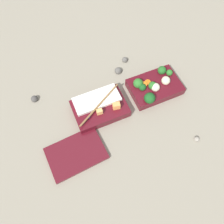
{
  "coord_description": "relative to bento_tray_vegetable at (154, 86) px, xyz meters",
  "views": [
    {
      "loc": [
        0.24,
        0.4,
        0.77
      ],
      "look_at": [
        0.09,
        0.04,
        0.04
      ],
      "focal_mm": 35.0,
      "sensor_mm": 36.0,
      "label": 1
    }
  ],
  "objects": [
    {
      "name": "bento_tray_rice",
      "position": [
        0.24,
        0.0,
        -0.0
      ],
      "size": [
        0.21,
        0.14,
        0.06
      ],
      "color": "#510F19",
      "rests_on": "ground_plane"
    },
    {
      "name": "pebble_0",
      "position": [
        -0.04,
        0.26,
        -0.02
      ],
      "size": [
        0.02,
        0.02,
        0.02
      ],
      "primitive_type": "sphere",
      "color": "gray",
      "rests_on": "ground_plane"
    },
    {
      "name": "pebble_3",
      "position": [
        0.04,
        -0.19,
        -0.02
      ],
      "size": [
        0.03,
        0.03,
        0.03
      ],
      "primitive_type": "sphere",
      "color": "#595651",
      "rests_on": "ground_plane"
    },
    {
      "name": "pebble_2",
      "position": [
        0.1,
        -0.14,
        -0.02
      ],
      "size": [
        0.03,
        0.03,
        0.03
      ],
      "primitive_type": "sphere",
      "color": "#595651",
      "rests_on": "ground_plane"
    },
    {
      "name": "bento_lid",
      "position": [
        0.39,
        0.14,
        -0.02
      ],
      "size": [
        0.21,
        0.15,
        0.01
      ],
      "primitive_type": "cube",
      "rotation": [
        0.0,
        0.0,
        0.07
      ],
      "color": "#510F19",
      "rests_on": "ground_plane"
    },
    {
      "name": "ground_plane",
      "position": [
        0.12,
        0.0,
        -0.03
      ],
      "size": [
        3.0,
        3.0,
        0.0
      ],
      "primitive_type": "plane",
      "color": "gray"
    },
    {
      "name": "bento_tray_vegetable",
      "position": [
        0.0,
        0.0,
        0.0
      ],
      "size": [
        0.21,
        0.15,
        0.07
      ],
      "color": "#510F19",
      "rests_on": "ground_plane"
    },
    {
      "name": "pebble_1",
      "position": [
        0.47,
        -0.15,
        -0.02
      ],
      "size": [
        0.03,
        0.03,
        0.03
      ],
      "primitive_type": "sphere",
      "color": "#474442",
      "rests_on": "ground_plane"
    }
  ]
}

